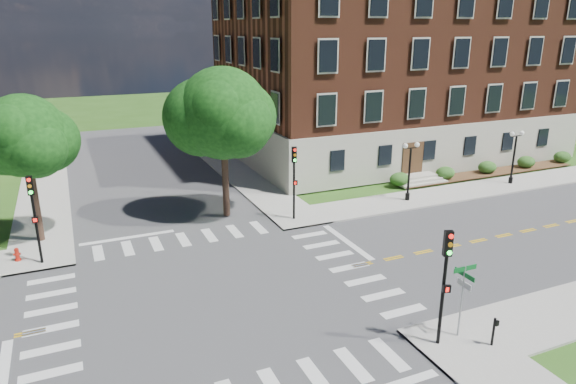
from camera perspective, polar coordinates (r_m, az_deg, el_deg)
name	(u,v)px	position (r m, az deg, el deg)	size (l,w,h in m)	color
ground	(217,295)	(25.01, -7.90, -11.23)	(160.00, 160.00, 0.00)	#2B5117
road_ew	(217,295)	(25.00, -7.90, -11.22)	(90.00, 12.00, 0.01)	#3D3D3F
road_ns	(217,295)	(25.00, -7.90, -11.22)	(12.00, 90.00, 0.01)	#3D3D3F
sidewalk_ne	(342,176)	(43.80, 5.98, 1.83)	(34.00, 34.00, 0.12)	#9E9B93
crosswalk_east	(349,267)	(27.52, 6.81, -8.33)	(2.20, 10.20, 0.02)	silver
stop_bar_east	(347,242)	(30.61, 6.58, -5.52)	(0.40, 5.50, 0.00)	silver
main_building	(388,67)	(52.45, 11.09, 13.45)	(30.60, 22.40, 16.50)	#BAB7A4
shrub_row	(486,175)	(47.21, 21.18, 1.80)	(18.00, 2.00, 1.30)	#224F1A
tree_c	(25,136)	(32.06, -27.22, 5.51)	(4.64, 4.64, 8.55)	#322119
tree_d	(223,114)	(32.82, -7.25, 8.64)	(5.84, 5.84, 9.72)	#322119
traffic_signal_se	(445,273)	(20.56, 17.07, -8.65)	(0.38, 0.45, 4.80)	black
traffic_signal_ne	(294,174)	(32.69, 0.69, 2.06)	(0.37, 0.44, 4.80)	black
traffic_signal_nw	(33,208)	(29.49, -26.43, -1.65)	(0.34, 0.37, 4.80)	black
twin_lamp_west	(410,168)	(37.57, 13.35, 2.62)	(1.36, 0.36, 4.23)	black
twin_lamp_east	(514,154)	(44.39, 23.83, 3.89)	(1.36, 0.36, 4.23)	black
street_sign_pole	(463,287)	(21.70, 18.89, -9.98)	(1.10, 1.10, 3.10)	gray
push_button_post	(494,330)	(22.26, 21.91, -14.07)	(0.14, 0.21, 1.20)	black
fire_hydrant	(17,255)	(31.24, -27.88, -6.18)	(0.35, 0.35, 0.75)	red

